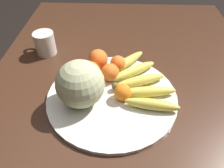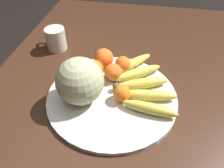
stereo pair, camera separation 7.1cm
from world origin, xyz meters
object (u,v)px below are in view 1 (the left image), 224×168
melon (80,84)px  orange_back_right (123,92)px  kitchen_table (128,104)px  fruit_bowl (112,96)px  banana_bunch (139,81)px  ceramic_mug (44,43)px  orange_mid_center (98,59)px  orange_front_left (90,71)px  orange_back_left (118,63)px  orange_front_right (110,72)px

melon → orange_back_right: melon is taller
kitchen_table → melon: size_ratio=9.88×
fruit_bowl → melon: size_ratio=2.89×
banana_bunch → ceramic_mug: (0.21, 0.39, 0.02)m
orange_mid_center → orange_back_right: 0.19m
orange_mid_center → melon: bearing=168.8°
kitchen_table → orange_front_left: bearing=78.3°
orange_mid_center → orange_back_left: orange_mid_center is taller
banana_bunch → orange_back_left: bearing=111.7°
melon → orange_back_right: bearing=-82.4°
kitchen_table → orange_mid_center: orange_mid_center is taller
orange_back_right → kitchen_table: bearing=-19.4°
banana_bunch → kitchen_table: bearing=167.4°
melon → orange_front_left: bearing=-7.5°
banana_bunch → orange_back_left: (0.09, 0.08, 0.01)m
kitchen_table → fruit_bowl: (-0.05, 0.06, 0.09)m
orange_front_right → kitchen_table: bearing=-114.9°
orange_front_left → ceramic_mug: bearing=49.5°
kitchen_table → orange_front_right: size_ratio=23.53×
fruit_bowl → melon: (-0.03, 0.10, 0.08)m
fruit_bowl → melon: 0.13m
kitchen_table → orange_back_right: orange_back_right is taller
fruit_bowl → orange_back_right: size_ratio=7.81×
fruit_bowl → orange_mid_center: 0.17m
fruit_bowl → orange_back_right: (-0.01, -0.04, 0.03)m
orange_back_left → ceramic_mug: (0.12, 0.31, 0.00)m
orange_front_left → ceramic_mug: ceramic_mug is taller
kitchen_table → melon: melon is taller
banana_bunch → orange_back_left: size_ratio=5.63×
orange_mid_center → orange_back_left: 0.08m
banana_bunch → orange_front_right: (0.03, 0.10, 0.01)m
melon → kitchen_table: bearing=-62.0°
orange_back_left → orange_mid_center: bearing=80.6°
banana_bunch → orange_front_right: orange_front_right is taller
orange_back_left → orange_back_right: size_ratio=1.03×
fruit_bowl → orange_back_left: orange_back_left is taller
banana_bunch → orange_back_right: size_ratio=5.83×
orange_back_right → orange_front_left: bearing=51.4°
orange_front_left → orange_back_left: bearing=-57.8°
melon → ceramic_mug: 0.36m
banana_bunch → orange_back_right: (-0.07, 0.06, 0.01)m
banana_bunch → orange_front_right: size_ratio=5.13×
orange_front_right → ceramic_mug: ceramic_mug is taller
orange_back_left → ceramic_mug: size_ratio=0.54×
orange_front_left → ceramic_mug: (0.18, 0.21, -0.00)m
banana_bunch → fruit_bowl: bearing=-169.9°
kitchen_table → orange_front_left: orange_front_left is taller
kitchen_table → orange_front_right: bearing=65.1°
fruit_bowl → orange_back_left: (0.14, -0.02, 0.04)m
orange_front_right → orange_mid_center: (0.07, 0.05, 0.01)m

